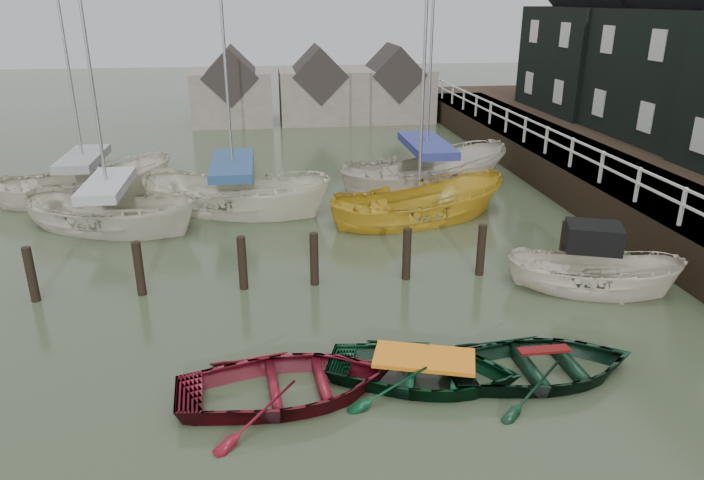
{
  "coord_description": "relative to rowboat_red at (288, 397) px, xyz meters",
  "views": [
    {
      "loc": [
        -2.31,
        -11.64,
        6.87
      ],
      "look_at": [
        -0.32,
        2.4,
        1.4
      ],
      "focal_mm": 32.0,
      "sensor_mm": 36.0,
      "label": 1
    }
  ],
  "objects": [
    {
      "name": "ground",
      "position": [
        2.11,
        1.83,
        0.0
      ],
      "size": [
        120.0,
        120.0,
        0.0
      ],
      "primitive_type": "plane",
      "color": "#303A25",
      "rests_on": "ground"
    },
    {
      "name": "pier",
      "position": [
        11.58,
        11.83,
        0.71
      ],
      "size": [
        3.04,
        32.0,
        2.7
      ],
      "color": "black",
      "rests_on": "ground"
    },
    {
      "name": "mooring_pilings",
      "position": [
        0.99,
        4.83,
        0.5
      ],
      "size": [
        13.72,
        0.22,
        1.8
      ],
      "color": "black",
      "rests_on": "ground"
    },
    {
      "name": "far_sheds",
      "position": [
        2.94,
        27.83,
        1.86
      ],
      "size": [
        14.0,
        4.08,
        4.39
      ],
      "color": "#665B51",
      "rests_on": "ground"
    },
    {
      "name": "rowboat_red",
      "position": [
        0.0,
        0.0,
        0.0
      ],
      "size": [
        4.22,
        3.17,
        0.83
      ],
      "primitive_type": "imported",
      "rotation": [
        0.0,
        0.0,
        1.65
      ],
      "color": "#5C0D18",
      "rests_on": "ground"
    },
    {
      "name": "rowboat_green",
      "position": [
        2.6,
        0.16,
        0.0
      ],
      "size": [
        4.29,
        3.62,
        0.76
      ],
      "primitive_type": "imported",
      "rotation": [
        0.0,
        0.0,
        1.26
      ],
      "color": "black",
      "rests_on": "ground"
    },
    {
      "name": "rowboat_dkgreen",
      "position": [
        4.91,
        0.0,
        0.0
      ],
      "size": [
        3.86,
        2.8,
        0.79
      ],
      "primitive_type": "imported",
      "rotation": [
        0.0,
        0.0,
        1.59
      ],
      "color": "black",
      "rests_on": "ground"
    },
    {
      "name": "motorboat",
      "position": [
        7.74,
        3.48,
        0.1
      ],
      "size": [
        4.49,
        2.97,
        2.51
      ],
      "rotation": [
        0.0,
        0.0,
        1.21
      ],
      "color": "beige",
      "rests_on": "ground"
    },
    {
      "name": "sailboat_a",
      "position": [
        -5.15,
        9.99,
        0.06
      ],
      "size": [
        6.55,
        4.59,
        10.21
      ],
      "rotation": [
        0.0,
        0.0,
        1.15
      ],
      "color": "beige",
      "rests_on": "ground"
    },
    {
      "name": "sailboat_b",
      "position": [
        -1.31,
        11.3,
        0.06
      ],
      "size": [
        7.42,
        5.13,
        11.07
      ],
      "rotation": [
        0.0,
        0.0,
        1.17
      ],
      "color": "beige",
      "rests_on": "ground"
    },
    {
      "name": "sailboat_c",
      "position": [
        4.76,
        9.48,
        0.01
      ],
      "size": [
        6.72,
        3.88,
        10.83
      ],
      "rotation": [
        0.0,
        0.0,
        1.82
      ],
      "color": "gold",
      "rests_on": "ground"
    },
    {
      "name": "sailboat_d",
      "position": [
        5.94,
        13.12,
        0.06
      ],
      "size": [
        7.72,
        4.72,
        12.39
      ],
      "rotation": [
        0.0,
        0.0,
        1.87
      ],
      "color": "#B9AE9E",
      "rests_on": "ground"
    },
    {
      "name": "sailboat_e",
      "position": [
        -6.75,
        13.59,
        0.06
      ],
      "size": [
        6.71,
        4.55,
        9.61
      ],
      "rotation": [
        0.0,
        0.0,
        1.96
      ],
      "color": "beige",
      "rests_on": "ground"
    }
  ]
}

